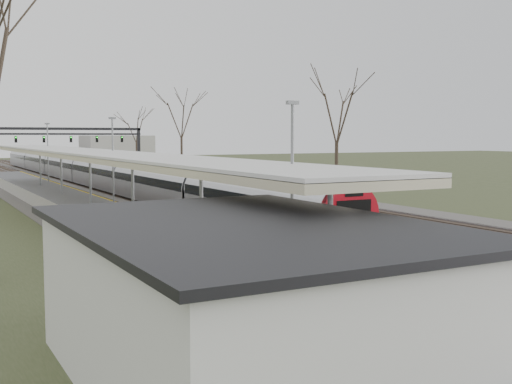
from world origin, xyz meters
The scene contains 9 objects.
track_bed centered at (0.26, 55.00, 0.06)m, with size 24.00×160.00×0.22m.
platform centered at (-9.05, 37.50, 0.50)m, with size 3.50×69.00×1.00m, color #9E9B93.
canopy centered at (-9.05, 32.99, 3.93)m, with size 4.10×50.00×3.11m.
station_building centered at (-12.50, 8.00, 1.60)m, with size 6.00×9.00×3.20m, color silver.
signal_gantry centered at (0.29, 84.99, 4.91)m, with size 21.00×0.59×6.08m.
tree_east_far centered at (14.00, 42.00, 7.29)m, with size 5.00×5.00×10.30m.
train_near centered at (-2.50, 62.60, 1.48)m, with size 2.62×90.21×3.05m.
train_far centered at (4.50, 102.58, 1.48)m, with size 2.62×75.21×3.05m.
passenger centered at (-7.95, 17.77, 1.79)m, with size 0.58×0.38×1.59m, color navy.
Camera 1 is at (-18.18, -3.01, 4.98)m, focal length 45.00 mm.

